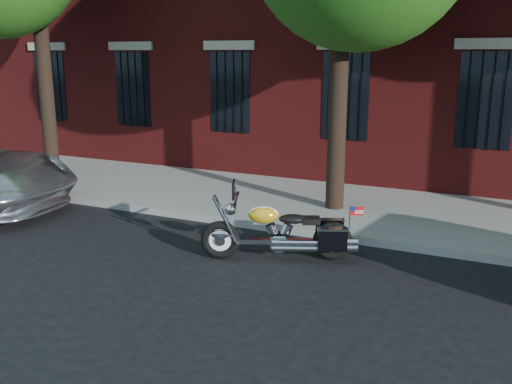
% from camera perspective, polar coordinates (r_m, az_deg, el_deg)
% --- Properties ---
extents(ground, '(120.00, 120.00, 0.00)m').
position_cam_1_polar(ground, '(9.20, -0.82, -6.40)').
color(ground, black).
rests_on(ground, ground).
extents(curb, '(40.00, 0.16, 0.15)m').
position_cam_1_polar(curb, '(10.36, 2.58, -3.63)').
color(curb, gray).
rests_on(curb, ground).
extents(sidewalk, '(40.00, 3.60, 0.15)m').
position_cam_1_polar(sidewalk, '(12.05, 6.08, -1.21)').
color(sidewalk, gray).
rests_on(sidewalk, ground).
extents(motorcycle, '(2.41, 1.31, 1.25)m').
position_cam_1_polar(motorcycle, '(8.92, 2.85, -4.20)').
color(motorcycle, black).
rests_on(motorcycle, ground).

